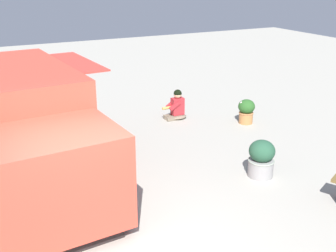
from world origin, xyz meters
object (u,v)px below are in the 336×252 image
Objects in this scene: food_truck at (24,133)px; planter_flowering_far at (261,158)px; person_customer at (177,107)px; planter_flowering_near at (246,111)px.

food_truck is 4.72m from planter_flowering_far.
person_customer is 3.95m from planter_flowering_far.
planter_flowering_far is at bearing 157.06° from food_truck.
planter_flowering_near is 0.86× the size of planter_flowering_far.
person_customer reaches higher than planter_flowering_near.
food_truck reaches higher than planter_flowering_far.
person_customer reaches higher than planter_flowering_far.
food_truck is 7.92× the size of planter_flowering_near.
planter_flowering_near is at bearing -121.24° from planter_flowering_far.
food_truck is at bearing 8.85° from planter_flowering_near.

